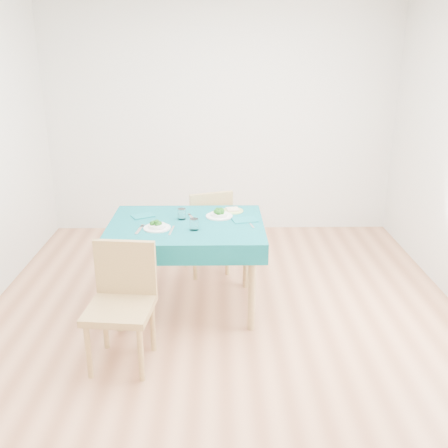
{
  "coord_description": "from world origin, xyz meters",
  "views": [
    {
      "loc": [
        -0.05,
        -3.52,
        2.11
      ],
      "look_at": [
        0.0,
        0.0,
        0.85
      ],
      "focal_mm": 40.0,
      "sensor_mm": 36.0,
      "label": 1
    }
  ],
  "objects_px": {
    "side_plate": "(233,211)",
    "chair_far": "(206,222)",
    "table": "(187,266)",
    "bowl_near": "(157,225)",
    "chair_near": "(118,294)",
    "bowl_far": "(219,213)"
  },
  "relations": [
    {
      "from": "chair_far",
      "to": "bowl_far",
      "type": "bearing_deg",
      "value": 83.45
    },
    {
      "from": "bowl_near",
      "to": "side_plate",
      "type": "height_order",
      "value": "bowl_near"
    },
    {
      "from": "chair_far",
      "to": "bowl_near",
      "type": "distance_m",
      "value": 0.97
    },
    {
      "from": "chair_far",
      "to": "side_plate",
      "type": "xyz_separation_m",
      "value": [
        0.25,
        -0.43,
        0.25
      ]
    },
    {
      "from": "table",
      "to": "bowl_near",
      "type": "bearing_deg",
      "value": -151.15
    },
    {
      "from": "table",
      "to": "bowl_far",
      "type": "height_order",
      "value": "bowl_far"
    },
    {
      "from": "table",
      "to": "chair_near",
      "type": "height_order",
      "value": "chair_near"
    },
    {
      "from": "bowl_far",
      "to": "side_plate",
      "type": "bearing_deg",
      "value": 51.75
    },
    {
      "from": "table",
      "to": "bowl_near",
      "type": "relative_size",
      "value": 5.81
    },
    {
      "from": "bowl_near",
      "to": "side_plate",
      "type": "bearing_deg",
      "value": 35.28
    },
    {
      "from": "bowl_near",
      "to": "side_plate",
      "type": "xyz_separation_m",
      "value": [
        0.61,
        0.43,
        -0.03
      ]
    },
    {
      "from": "table",
      "to": "chair_near",
      "type": "relative_size",
      "value": 1.15
    },
    {
      "from": "chair_far",
      "to": "bowl_near",
      "type": "relative_size",
      "value": 4.77
    },
    {
      "from": "bowl_near",
      "to": "chair_far",
      "type": "bearing_deg",
      "value": 67.32
    },
    {
      "from": "chair_near",
      "to": "side_plate",
      "type": "bearing_deg",
      "value": 60.13
    },
    {
      "from": "side_plate",
      "to": "chair_far",
      "type": "bearing_deg",
      "value": 120.01
    },
    {
      "from": "table",
      "to": "side_plate",
      "type": "bearing_deg",
      "value": 38.53
    },
    {
      "from": "chair_near",
      "to": "bowl_near",
      "type": "bearing_deg",
      "value": 80.1
    },
    {
      "from": "chair_near",
      "to": "chair_far",
      "type": "xyz_separation_m",
      "value": [
        0.55,
        1.54,
        -0.03
      ]
    },
    {
      "from": "chair_near",
      "to": "table",
      "type": "bearing_deg",
      "value": 68.69
    },
    {
      "from": "table",
      "to": "side_plate",
      "type": "height_order",
      "value": "side_plate"
    },
    {
      "from": "bowl_near",
      "to": "table",
      "type": "bearing_deg",
      "value": 28.85
    }
  ]
}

